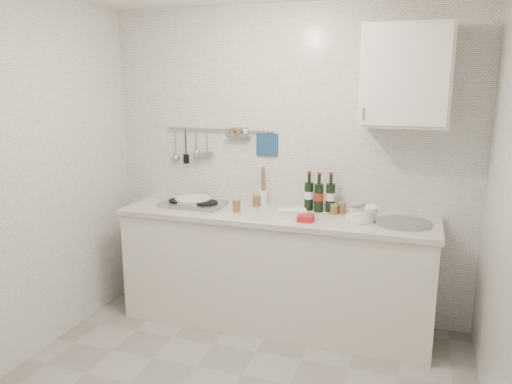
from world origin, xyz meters
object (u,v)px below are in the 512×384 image
plate_stack_hob (192,201)px  plate_stack_sink (363,214)px  wall_cabinet (406,76)px  wine_bottles (319,192)px  utensil_crock (263,196)px

plate_stack_hob → plate_stack_sink: plate_stack_sink is taller
wall_cabinet → plate_stack_hob: bearing=-177.4°
wall_cabinet → wine_bottles: size_ratio=2.26×
plate_stack_hob → plate_stack_sink: size_ratio=1.35×
wine_bottles → utensil_crock: utensil_crock is taller
plate_stack_hob → plate_stack_sink: bearing=-1.7°
plate_stack_sink → wine_bottles: wine_bottles is taller
plate_stack_hob → wine_bottles: size_ratio=1.05×
wall_cabinet → utensil_crock: 1.44m
plate_stack_hob → wall_cabinet: bearing=2.6°
wine_bottles → utensil_crock: bearing=174.9°
wall_cabinet → plate_stack_sink: size_ratio=2.90×
wall_cabinet → utensil_crock: bearing=175.2°
plate_stack_sink → utensil_crock: 0.86m
plate_stack_sink → wall_cabinet: bearing=26.2°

